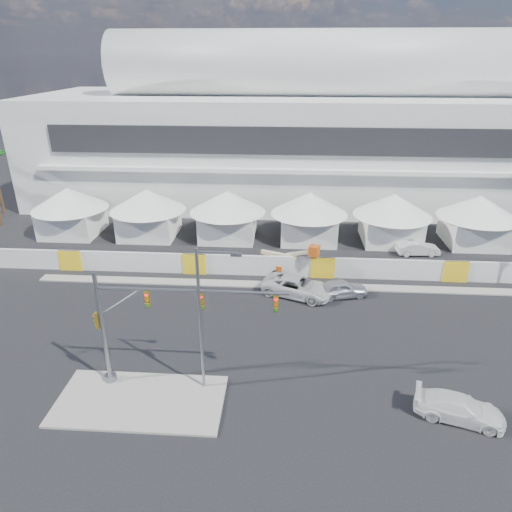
# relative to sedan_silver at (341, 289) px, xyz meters

# --- Properties ---
(ground) EXTENTS (160.00, 160.00, 0.00)m
(ground) POSITION_rel_sedan_silver_xyz_m (-7.34, -10.88, -0.76)
(ground) COLOR black
(ground) RESTS_ON ground
(median_island) EXTENTS (10.00, 5.00, 0.15)m
(median_island) POSITION_rel_sedan_silver_xyz_m (-13.34, -13.88, -0.68)
(median_island) COLOR gray
(median_island) RESTS_ON ground
(far_curb) EXTENTS (80.00, 1.20, 0.12)m
(far_curb) POSITION_rel_sedan_silver_xyz_m (12.66, 1.62, -0.70)
(far_curb) COLOR gray
(far_curb) RESTS_ON ground
(stadium) EXTENTS (80.00, 24.80, 21.98)m
(stadium) POSITION_rel_sedan_silver_xyz_m (1.36, 30.62, 8.69)
(stadium) COLOR silver
(stadium) RESTS_ON ground
(tent_row) EXTENTS (53.40, 8.40, 5.40)m
(tent_row) POSITION_rel_sedan_silver_xyz_m (-6.84, 13.12, 2.39)
(tent_row) COLOR white
(tent_row) RESTS_ON ground
(hoarding_fence) EXTENTS (70.00, 0.25, 2.00)m
(hoarding_fence) POSITION_rel_sedan_silver_xyz_m (-1.34, 3.62, 0.24)
(hoarding_fence) COLOR silver
(hoarding_fence) RESTS_ON ground
(sedan_silver) EXTENTS (2.76, 4.74, 1.52)m
(sedan_silver) POSITION_rel_sedan_silver_xyz_m (0.00, 0.00, 0.00)
(sedan_silver) COLOR silver
(sedan_silver) RESTS_ON ground
(pickup_curb) EXTENTS (4.71, 6.65, 1.68)m
(pickup_curb) POSITION_rel_sedan_silver_xyz_m (-3.74, -0.04, 0.08)
(pickup_curb) COLOR silver
(pickup_curb) RESTS_ON ground
(pickup_near) EXTENTS (3.30, 5.30, 1.43)m
(pickup_near) POSITION_rel_sedan_silver_xyz_m (5.26, -13.95, -0.04)
(pickup_near) COLOR silver
(pickup_near) RESTS_ON ground
(lot_car_a) EXTENTS (1.85, 4.46, 1.44)m
(lot_car_a) POSITION_rel_sedan_silver_xyz_m (8.83, 9.51, -0.04)
(lot_car_a) COLOR silver
(lot_car_a) RESTS_ON ground
(traffic_mast) EXTENTS (11.52, 0.74, 7.61)m
(traffic_mast) POSITION_rel_sedan_silver_xyz_m (-13.33, -12.22, 3.69)
(traffic_mast) COLOR gray
(traffic_mast) RESTS_ON median_island
(streetlight_median) EXTENTS (2.59, 0.26, 9.37)m
(streetlight_median) POSITION_rel_sedan_silver_xyz_m (-9.47, -12.37, 4.77)
(streetlight_median) COLOR gray
(streetlight_median) RESTS_ON median_island
(boom_lift) EXTENTS (6.95, 2.65, 3.40)m
(boom_lift) POSITION_rel_sedan_silver_xyz_m (-5.85, 4.62, 0.16)
(boom_lift) COLOR #BB4B11
(boom_lift) RESTS_ON ground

